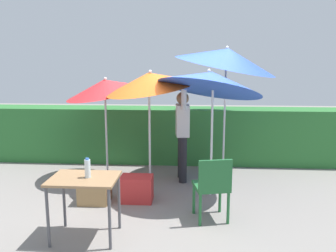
{
  "coord_description": "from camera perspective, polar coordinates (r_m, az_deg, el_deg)",
  "views": [
    {
      "loc": [
        0.39,
        -5.28,
        2.14
      ],
      "look_at": [
        0.0,
        0.3,
        1.1
      ],
      "focal_mm": 37.71,
      "sensor_mm": 36.0,
      "label": 1
    }
  ],
  "objects": [
    {
      "name": "ground_plane",
      "position": [
        5.7,
        -0.22,
        -11.49
      ],
      "size": [
        24.0,
        24.0,
        0.0
      ],
      "primitive_type": "plane",
      "color": "gray"
    },
    {
      "name": "hedge_row",
      "position": [
        7.52,
        0.95,
        -1.45
      ],
      "size": [
        8.0,
        0.7,
        1.16
      ],
      "primitive_type": "cube",
      "color": "#2D7033",
      "rests_on": "ground_plane"
    },
    {
      "name": "umbrella_rainbow",
      "position": [
        5.49,
        6.95,
        7.24
      ],
      "size": [
        1.7,
        1.64,
        2.28
      ],
      "color": "silver",
      "rests_on": "ground_plane"
    },
    {
      "name": "umbrella_orange",
      "position": [
        5.78,
        -2.98,
        7.32
      ],
      "size": [
        1.53,
        1.5,
        2.13
      ],
      "color": "silver",
      "rests_on": "ground_plane"
    },
    {
      "name": "umbrella_yellow",
      "position": [
        6.34,
        -10.13,
        6.26
      ],
      "size": [
        1.45,
        1.43,
        1.98
      ],
      "color": "silver",
      "rests_on": "ground_plane"
    },
    {
      "name": "umbrella_navy",
      "position": [
        6.45,
        9.46,
        10.87
      ],
      "size": [
        1.87,
        1.83,
        2.59
      ],
      "color": "silver",
      "rests_on": "ground_plane"
    },
    {
      "name": "person_vendor",
      "position": [
        6.27,
        2.35,
        -0.55
      ],
      "size": [
        0.26,
        0.56,
        1.88
      ],
      "color": "black",
      "rests_on": "ground_plane"
    },
    {
      "name": "chair_plastic",
      "position": [
        4.79,
        7.18,
        -9.42
      ],
      "size": [
        0.52,
        0.52,
        0.89
      ],
      "color": "#236633",
      "rests_on": "ground_plane"
    },
    {
      "name": "cooler_box",
      "position": [
        5.53,
        -5.07,
        -10.06
      ],
      "size": [
        0.49,
        0.33,
        0.4
      ],
      "primitive_type": "cube",
      "color": "red",
      "rests_on": "ground_plane"
    },
    {
      "name": "crate_cardboard",
      "position": [
        5.6,
        -11.76,
        -10.37
      ],
      "size": [
        0.44,
        0.4,
        0.33
      ],
      "primitive_type": "cube",
      "color": "#9E7A4C",
      "rests_on": "ground_plane"
    },
    {
      "name": "folding_table",
      "position": [
        4.39,
        -13.38,
        -9.27
      ],
      "size": [
        0.8,
        0.6,
        0.77
      ],
      "color": "#4C4C51",
      "rests_on": "ground_plane"
    },
    {
      "name": "bottle_water",
      "position": [
        4.31,
        -12.87,
        -6.68
      ],
      "size": [
        0.07,
        0.07,
        0.24
      ],
      "color": "silver",
      "rests_on": "folding_table"
    }
  ]
}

